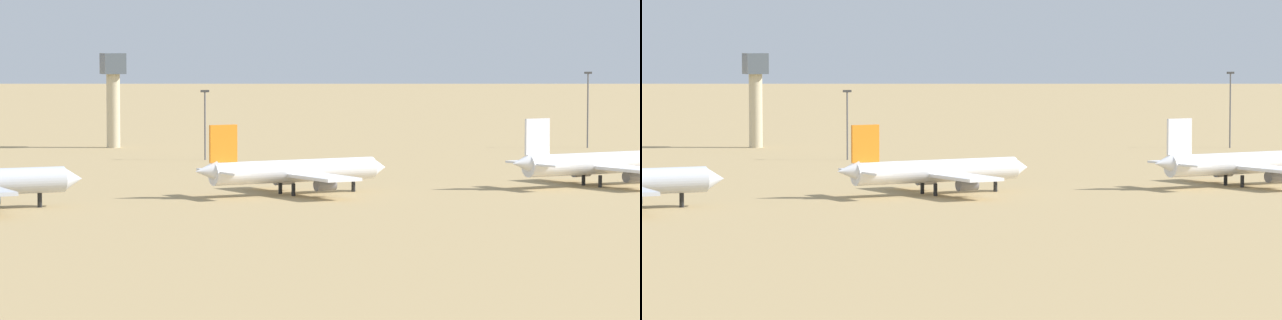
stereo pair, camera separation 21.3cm
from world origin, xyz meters
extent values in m
plane|color=tan|center=(0.00, 0.00, 0.00)|extent=(4000.00, 4000.00, 0.00)
cone|color=silver|center=(-40.07, -11.76, 4.28)|extent=(3.29, 4.05, 3.87)
cylinder|color=black|center=(-45.39, -12.09, 1.12)|extent=(0.71, 0.71, 2.24)
cylinder|color=white|center=(-0.46, -5.19, 4.00)|extent=(30.68, 8.22, 3.81)
cone|color=white|center=(15.91, -2.77, 4.00)|extent=(3.35, 3.99, 3.62)
cone|color=white|center=(-16.84, -7.62, 4.57)|extent=(4.24, 3.76, 3.24)
cube|color=orange|center=(-13.64, -7.14, 8.99)|extent=(4.96, 1.19, 6.19)
cube|color=white|center=(-14.20, -3.38, 4.38)|extent=(3.96, 6.85, 0.34)
cube|color=white|center=(-13.09, -10.91, 4.38)|extent=(3.96, 6.85, 0.34)
cube|color=white|center=(0.48, -5.05, 3.43)|extent=(10.86, 31.07, 0.53)
cylinder|color=slate|center=(0.37, 2.15, 2.09)|extent=(3.70, 2.57, 2.09)
cylinder|color=slate|center=(2.46, -11.97, 2.09)|extent=(3.70, 2.57, 2.09)
cylinder|color=black|center=(10.98, -3.50, 1.05)|extent=(0.67, 0.67, 2.09)
cylinder|color=black|center=(-2.21, -3.14, 1.05)|extent=(0.67, 0.67, 2.09)
cylinder|color=black|center=(-1.54, -7.66, 1.05)|extent=(0.67, 0.67, 2.09)
cylinder|color=white|center=(55.92, -8.60, 4.08)|extent=(31.29, 8.77, 3.88)
cone|color=white|center=(39.24, -11.29, 4.66)|extent=(4.36, 3.88, 3.30)
cube|color=white|center=(42.50, -10.76, 9.17)|extent=(5.06, 1.28, 6.31)
cube|color=white|center=(41.89, -6.93, 4.47)|extent=(4.12, 7.01, 0.35)
cube|color=white|center=(43.12, -14.60, 4.47)|extent=(4.12, 7.01, 0.35)
cube|color=white|center=(56.88, -8.45, 3.49)|extent=(11.46, 31.72, 0.54)
cylinder|color=slate|center=(56.68, -1.10, 2.14)|extent=(3.79, 2.66, 2.14)
cylinder|color=slate|center=(59.00, -15.48, 2.14)|extent=(3.79, 2.66, 2.14)
cylinder|color=black|center=(54.11, -6.53, 1.07)|extent=(0.68, 0.68, 2.14)
cylinder|color=black|center=(54.85, -11.13, 1.07)|extent=(0.68, 0.68, 2.14)
cylinder|color=#C6B793|center=(4.51, 130.84, 8.76)|extent=(3.20, 3.20, 17.51)
cube|color=#4C5660|center=(4.51, 130.84, 19.98)|extent=(5.20, 5.20, 4.94)
cylinder|color=#59595E|center=(11.67, 81.75, 7.26)|extent=(0.36, 0.36, 14.52)
cube|color=#333333|center=(11.67, 81.75, 14.77)|extent=(1.80, 0.50, 0.50)
cylinder|color=#59595E|center=(109.05, 88.58, 8.79)|extent=(0.36, 0.36, 17.57)
cube|color=#333333|center=(109.05, 88.58, 17.82)|extent=(1.80, 0.50, 0.50)
camera|label=1|loc=(-108.08, -292.47, 26.89)|focal=102.91mm
camera|label=2|loc=(-107.88, -292.54, 26.89)|focal=102.91mm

